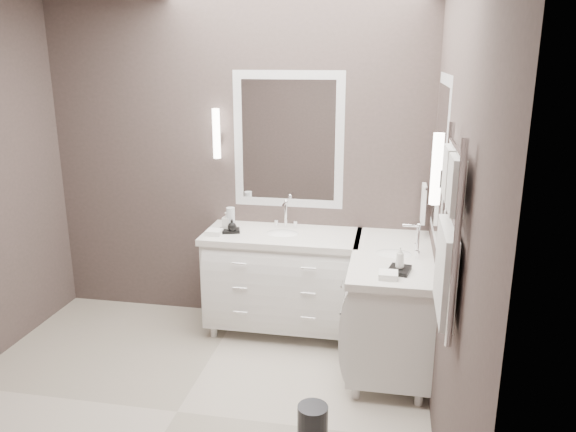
% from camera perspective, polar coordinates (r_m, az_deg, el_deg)
% --- Properties ---
extents(floor, '(3.20, 3.00, 0.01)m').
position_cam_1_polar(floor, '(3.89, -11.19, -18.98)').
color(floor, beige).
rests_on(floor, ground).
extents(wall_back, '(3.20, 0.01, 2.70)m').
position_cam_1_polar(wall_back, '(4.70, -5.37, 5.40)').
color(wall_back, '#463A38').
rests_on(wall_back, floor).
extents(wall_right, '(0.01, 3.00, 2.70)m').
position_cam_1_polar(wall_right, '(3.08, 16.29, -0.82)').
color(wall_right, '#463A38').
rests_on(wall_right, floor).
extents(vanity_back, '(1.24, 0.59, 0.97)m').
position_cam_1_polar(vanity_back, '(4.58, -0.59, -6.10)').
color(vanity_back, white).
rests_on(vanity_back, floor).
extents(vanity_right, '(0.59, 1.24, 0.97)m').
position_cam_1_polar(vanity_right, '(4.21, 10.43, -8.46)').
color(vanity_right, white).
rests_on(vanity_right, floor).
extents(mirror_back, '(0.90, 0.02, 1.10)m').
position_cam_1_polar(mirror_back, '(4.55, 0.02, 7.67)').
color(mirror_back, white).
rests_on(mirror_back, wall_back).
extents(mirror_right, '(0.02, 0.90, 1.10)m').
position_cam_1_polar(mirror_right, '(3.81, 15.19, 5.49)').
color(mirror_right, white).
rests_on(mirror_right, wall_right).
extents(sconce_back, '(0.06, 0.06, 0.40)m').
position_cam_1_polar(sconce_back, '(4.63, -7.28, 8.21)').
color(sconce_back, white).
rests_on(sconce_back, wall_back).
extents(sconce_right, '(0.06, 0.06, 0.40)m').
position_cam_1_polar(sconce_right, '(3.23, 14.86, 4.49)').
color(sconce_right, white).
rests_on(sconce_right, wall_right).
extents(towel_bar_corner, '(0.03, 0.22, 0.30)m').
position_cam_1_polar(towel_bar_corner, '(4.44, 13.60, 1.31)').
color(towel_bar_corner, white).
rests_on(towel_bar_corner, wall_right).
extents(towel_ladder, '(0.06, 0.58, 0.90)m').
position_cam_1_polar(towel_ladder, '(2.68, 15.96, -2.32)').
color(towel_ladder, white).
rests_on(towel_ladder, wall_right).
extents(waste_bin, '(0.20, 0.20, 0.25)m').
position_cam_1_polar(waste_bin, '(3.50, 2.51, -20.47)').
color(waste_bin, black).
rests_on(waste_bin, floor).
extents(amenity_tray_back, '(0.19, 0.16, 0.02)m').
position_cam_1_polar(amenity_tray_back, '(4.51, -5.94, -1.48)').
color(amenity_tray_back, black).
rests_on(amenity_tray_back, vanity_back).
extents(amenity_tray_right, '(0.17, 0.20, 0.03)m').
position_cam_1_polar(amenity_tray_right, '(3.74, 11.24, -5.40)').
color(amenity_tray_right, black).
rests_on(amenity_tray_right, vanity_right).
extents(water_bottle, '(0.08, 0.08, 0.19)m').
position_cam_1_polar(water_bottle, '(4.50, -5.83, -0.35)').
color(water_bottle, silver).
rests_on(water_bottle, vanity_back).
extents(soap_bottle_a, '(0.07, 0.07, 0.14)m').
position_cam_1_polar(soap_bottle_a, '(4.51, -6.27, -0.42)').
color(soap_bottle_a, white).
rests_on(soap_bottle_a, amenity_tray_back).
extents(soap_bottle_b, '(0.08, 0.08, 0.09)m').
position_cam_1_polar(soap_bottle_b, '(4.45, -5.70, -0.91)').
color(soap_bottle_b, black).
rests_on(soap_bottle_b, amenity_tray_back).
extents(soap_bottle_c, '(0.07, 0.07, 0.15)m').
position_cam_1_polar(soap_bottle_c, '(3.71, 11.31, -4.15)').
color(soap_bottle_c, white).
rests_on(soap_bottle_c, amenity_tray_right).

